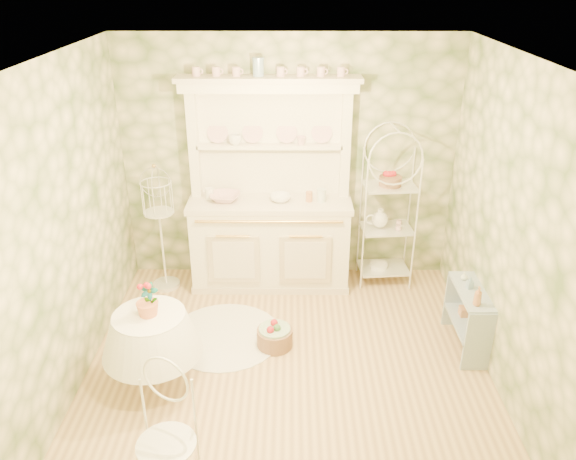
{
  "coord_description": "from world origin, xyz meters",
  "views": [
    {
      "loc": [
        0.02,
        -4.02,
        3.32
      ],
      "look_at": [
        0.0,
        0.5,
        1.15
      ],
      "focal_mm": 35.0,
      "sensor_mm": 36.0,
      "label": 1
    }
  ],
  "objects_px": {
    "cafe_chair": "(166,446)",
    "birdcage_stand": "(161,230)",
    "bakers_rack": "(388,204)",
    "side_shelf": "(467,321)",
    "round_table": "(153,353)",
    "floor_basket": "(275,336)",
    "kitchen_dresser": "(270,189)"
  },
  "relations": [
    {
      "from": "birdcage_stand",
      "to": "side_shelf",
      "type": "bearing_deg",
      "value": -19.42
    },
    {
      "from": "cafe_chair",
      "to": "kitchen_dresser",
      "type": "bearing_deg",
      "value": 101.62
    },
    {
      "from": "side_shelf",
      "to": "floor_basket",
      "type": "bearing_deg",
      "value": 174.34
    },
    {
      "from": "kitchen_dresser",
      "to": "floor_basket",
      "type": "relative_size",
      "value": 7.14
    },
    {
      "from": "side_shelf",
      "to": "round_table",
      "type": "relative_size",
      "value": 1.0
    },
    {
      "from": "round_table",
      "to": "floor_basket",
      "type": "relative_size",
      "value": 2.05
    },
    {
      "from": "birdcage_stand",
      "to": "floor_basket",
      "type": "relative_size",
      "value": 4.36
    },
    {
      "from": "kitchen_dresser",
      "to": "cafe_chair",
      "type": "xyz_separation_m",
      "value": [
        -0.59,
        -2.83,
        -0.71
      ]
    },
    {
      "from": "bakers_rack",
      "to": "round_table",
      "type": "height_order",
      "value": "bakers_rack"
    },
    {
      "from": "bakers_rack",
      "to": "cafe_chair",
      "type": "bearing_deg",
      "value": -127.81
    },
    {
      "from": "bakers_rack",
      "to": "round_table",
      "type": "distance_m",
      "value": 2.92
    },
    {
      "from": "floor_basket",
      "to": "kitchen_dresser",
      "type": "bearing_deg",
      "value": 93.6
    },
    {
      "from": "round_table",
      "to": "birdcage_stand",
      "type": "relative_size",
      "value": 0.47
    },
    {
      "from": "round_table",
      "to": "cafe_chair",
      "type": "relative_size",
      "value": 0.76
    },
    {
      "from": "bakers_rack",
      "to": "floor_basket",
      "type": "distance_m",
      "value": 1.93
    },
    {
      "from": "side_shelf",
      "to": "floor_basket",
      "type": "distance_m",
      "value": 1.81
    },
    {
      "from": "cafe_chair",
      "to": "floor_basket",
      "type": "xyz_separation_m",
      "value": [
        0.67,
        1.65,
        -0.33
      ]
    },
    {
      "from": "bakers_rack",
      "to": "kitchen_dresser",
      "type": "bearing_deg",
      "value": 178.14
    },
    {
      "from": "bakers_rack",
      "to": "birdcage_stand",
      "type": "xyz_separation_m",
      "value": [
        -2.47,
        -0.16,
        -0.25
      ]
    },
    {
      "from": "cafe_chair",
      "to": "birdcage_stand",
      "type": "xyz_separation_m",
      "value": [
        -0.59,
        2.74,
        0.27
      ]
    },
    {
      "from": "birdcage_stand",
      "to": "bakers_rack",
      "type": "bearing_deg",
      "value": 3.68
    },
    {
      "from": "birdcage_stand",
      "to": "floor_basket",
      "type": "bearing_deg",
      "value": -40.94
    },
    {
      "from": "kitchen_dresser",
      "to": "bakers_rack",
      "type": "height_order",
      "value": "kitchen_dresser"
    },
    {
      "from": "bakers_rack",
      "to": "cafe_chair",
      "type": "relative_size",
      "value": 2.18
    },
    {
      "from": "side_shelf",
      "to": "floor_basket",
      "type": "height_order",
      "value": "side_shelf"
    },
    {
      "from": "round_table",
      "to": "cafe_chair",
      "type": "distance_m",
      "value": 1.17
    },
    {
      "from": "round_table",
      "to": "bakers_rack",
      "type": "bearing_deg",
      "value": 38.76
    },
    {
      "from": "bakers_rack",
      "to": "side_shelf",
      "type": "xyz_separation_m",
      "value": [
        0.59,
        -1.24,
        -0.66
      ]
    },
    {
      "from": "kitchen_dresser",
      "to": "side_shelf",
      "type": "height_order",
      "value": "kitchen_dresser"
    },
    {
      "from": "bakers_rack",
      "to": "side_shelf",
      "type": "distance_m",
      "value": 1.52
    },
    {
      "from": "side_shelf",
      "to": "birdcage_stand",
      "type": "relative_size",
      "value": 0.47
    },
    {
      "from": "side_shelf",
      "to": "cafe_chair",
      "type": "xyz_separation_m",
      "value": [
        -2.47,
        -1.66,
        0.15
      ]
    }
  ]
}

